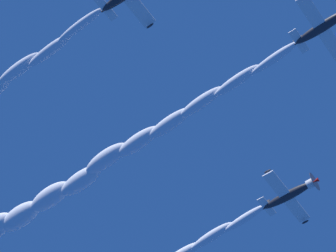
% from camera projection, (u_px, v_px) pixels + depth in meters
% --- Properties ---
extents(airplane_lead, '(9.13, 8.09, 2.84)m').
position_uv_depth(airplane_lead, '(325.00, 25.00, 77.36)').
color(airplane_lead, '#232328').
extents(airplane_left_wingman, '(9.13, 8.08, 3.06)m').
position_uv_depth(airplane_left_wingman, '(290.00, 195.00, 85.43)').
color(airplane_left_wingman, '#232328').
extents(smoke_trail_lead, '(6.83, 50.92, 4.94)m').
position_uv_depth(smoke_trail_lead, '(74.00, 182.00, 89.24)').
color(smoke_trail_lead, white).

